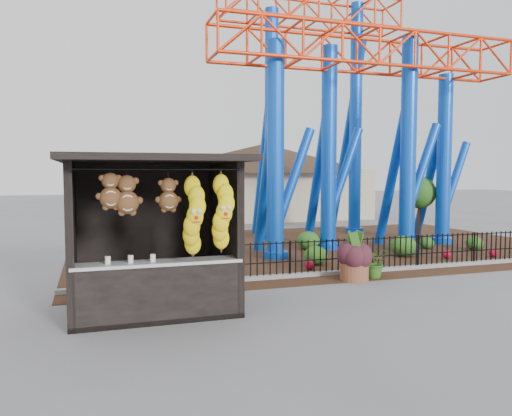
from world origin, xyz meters
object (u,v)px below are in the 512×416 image
object	(u,v)px
roller_coaster	(344,77)
potted_plant	(375,262)
terracotta_planter	(354,270)
prize_booth	(155,237)

from	to	relation	value
roller_coaster	potted_plant	world-z (taller)	roller_coaster
roller_coaster	terracotta_planter	distance (m)	9.07
terracotta_planter	potted_plant	distance (m)	0.72
roller_coaster	potted_plant	bearing A→B (deg)	-110.10
prize_booth	potted_plant	size ratio (longest dim) A/B	4.15
prize_booth	terracotta_planter	xyz separation A→B (m)	(5.24, 1.29, -1.23)
terracotta_planter	roller_coaster	bearing A→B (deg)	64.71
prize_booth	terracotta_planter	bearing A→B (deg)	13.86
roller_coaster	terracotta_planter	bearing A→B (deg)	-115.29
prize_booth	roller_coaster	bearing A→B (deg)	42.11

